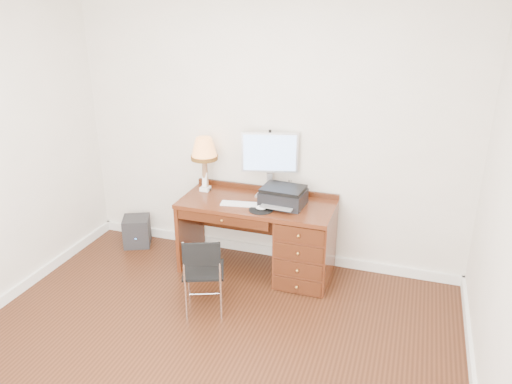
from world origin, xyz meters
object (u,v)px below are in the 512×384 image
(desk, at_px, (288,238))
(monitor, at_px, (271,156))
(printer, at_px, (283,196))
(leg_lamp, at_px, (204,152))
(phone, at_px, (205,185))
(chair, at_px, (200,267))
(equipment_box, at_px, (137,231))

(desk, distance_m, monitor, 0.82)
(printer, relative_size, leg_lamp, 0.77)
(desk, xyz_separation_m, phone, (-0.92, 0.12, 0.39))
(desk, distance_m, chair, 1.02)
(monitor, bearing_deg, leg_lamp, 172.77)
(equipment_box, bearing_deg, phone, -22.81)
(equipment_box, bearing_deg, chair, -62.32)
(phone, bearing_deg, printer, -5.45)
(printer, bearing_deg, leg_lamp, 175.49)
(desk, height_order, equipment_box, desk)
(desk, bearing_deg, equipment_box, 176.89)
(leg_lamp, height_order, phone, leg_lamp)
(printer, distance_m, equipment_box, 1.84)
(printer, height_order, leg_lamp, leg_lamp)
(printer, relative_size, chair, 0.58)
(desk, relative_size, equipment_box, 4.59)
(monitor, relative_size, phone, 3.32)
(desk, xyz_separation_m, chair, (-0.55, -0.85, 0.04))
(leg_lamp, bearing_deg, chair, -69.32)
(desk, relative_size, chair, 2.02)
(monitor, bearing_deg, printer, -62.60)
(phone, relative_size, chair, 0.26)
(phone, distance_m, equipment_box, 1.06)
(leg_lamp, distance_m, chair, 1.27)
(desk, height_order, monitor, monitor)
(leg_lamp, relative_size, chair, 0.74)
(desk, bearing_deg, chair, -122.85)
(monitor, height_order, chair, monitor)
(phone, bearing_deg, chair, -67.42)
(chair, distance_m, equipment_box, 1.57)
(leg_lamp, xyz_separation_m, phone, (0.01, -0.02, -0.35))
(desk, height_order, leg_lamp, leg_lamp)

